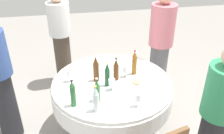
# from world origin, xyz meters

# --- Properties ---
(ground_plane) EXTENTS (10.00, 10.00, 0.00)m
(ground_plane) POSITION_xyz_m (0.00, 0.00, 0.00)
(ground_plane) COLOR gray
(dining_table) EXTENTS (1.43, 1.43, 0.74)m
(dining_table) POSITION_xyz_m (0.00, 0.00, 0.59)
(dining_table) COLOR white
(dining_table) RESTS_ON ground_plane
(bottle_brown_left) EXTENTS (0.06, 0.06, 0.29)m
(bottle_brown_left) POSITION_xyz_m (0.06, 0.04, 0.87)
(bottle_brown_left) COLOR #593314
(bottle_brown_left) RESTS_ON dining_table
(bottle_brown_inner) EXTENTS (0.07, 0.07, 0.33)m
(bottle_brown_inner) POSITION_xyz_m (-0.18, 0.06, 0.89)
(bottle_brown_inner) COLOR #593314
(bottle_brown_inner) RESTS_ON dining_table
(bottle_green_far) EXTENTS (0.06, 0.06, 0.30)m
(bottle_green_far) POSITION_xyz_m (-0.46, -0.36, 0.88)
(bottle_green_far) COLOR #2D6B38
(bottle_green_far) RESTS_ON dining_table
(bottle_amber_front) EXTENTS (0.06, 0.06, 0.32)m
(bottle_amber_front) POSITION_xyz_m (0.30, 0.12, 0.89)
(bottle_amber_front) COLOR #8C5619
(bottle_amber_front) RESTS_ON dining_table
(bottle_clear_north) EXTENTS (0.06, 0.06, 0.30)m
(bottle_clear_north) POSITION_xyz_m (-0.25, -0.48, 0.88)
(bottle_clear_north) COLOR silver
(bottle_clear_north) RESTS_ON dining_table
(bottle_green_west) EXTENTS (0.06, 0.06, 0.28)m
(bottle_green_west) POSITION_xyz_m (-0.22, -0.32, 0.87)
(bottle_green_west) COLOR #2D6B38
(bottle_green_west) RESTS_ON dining_table
(bottle_dark_green_right) EXTENTS (0.06, 0.06, 0.30)m
(bottle_dark_green_right) POSITION_xyz_m (-0.07, -0.06, 0.88)
(bottle_dark_green_right) COLOR #194728
(bottle_dark_green_right) RESTS_ON dining_table
(wine_glass_front) EXTENTS (0.07, 0.07, 0.16)m
(wine_glass_front) POSITION_xyz_m (-0.49, 0.09, 0.86)
(wine_glass_front) COLOR white
(wine_glass_front) RESTS_ON dining_table
(wine_glass_north) EXTENTS (0.07, 0.07, 0.14)m
(wine_glass_north) POSITION_xyz_m (-0.03, -0.16, 0.84)
(wine_glass_north) COLOR white
(wine_glass_north) RESTS_ON dining_table
(wine_glass_west) EXTENTS (0.06, 0.06, 0.14)m
(wine_glass_west) POSITION_xyz_m (0.41, 0.44, 0.84)
(wine_glass_west) COLOR white
(wine_glass_west) RESTS_ON dining_table
(wine_glass_right) EXTENTS (0.07, 0.07, 0.14)m
(wine_glass_right) POSITION_xyz_m (0.18, 0.08, 0.84)
(wine_glass_right) COLOR white
(wine_glass_right) RESTS_ON dining_table
(wine_glass_near) EXTENTS (0.06, 0.06, 0.15)m
(wine_glass_near) POSITION_xyz_m (0.17, -0.49, 0.84)
(wine_glass_near) COLOR white
(wine_glass_near) RESTS_ON dining_table
(plate_near) EXTENTS (0.24, 0.24, 0.04)m
(plate_near) POSITION_xyz_m (0.27, -0.10, 0.75)
(plate_near) COLOR white
(plate_near) RESTS_ON dining_table
(plate_rear) EXTENTS (0.25, 0.25, 0.02)m
(plate_rear) POSITION_xyz_m (0.02, 0.44, 0.75)
(plate_rear) COLOR white
(plate_rear) RESTS_ON dining_table
(plate_outer) EXTENTS (0.24, 0.24, 0.02)m
(plate_outer) POSITION_xyz_m (-0.37, -0.09, 0.75)
(plate_outer) COLOR white
(plate_outer) RESTS_ON dining_table
(spoon_inner) EXTENTS (0.07, 0.18, 0.00)m
(spoon_inner) POSITION_xyz_m (0.11, -0.30, 0.74)
(spoon_inner) COLOR silver
(spoon_inner) RESTS_ON dining_table
(spoon_far) EXTENTS (0.18, 0.04, 0.00)m
(spoon_far) POSITION_xyz_m (-0.29, 0.22, 0.74)
(spoon_far) COLOR silver
(spoon_far) RESTS_ON dining_table
(knife_front) EXTENTS (0.18, 0.06, 0.00)m
(knife_front) POSITION_xyz_m (0.37, -0.33, 0.74)
(knife_front) COLOR silver
(knife_front) RESTS_ON dining_table
(folded_napkin) EXTENTS (0.23, 0.23, 0.02)m
(folded_napkin) POSITION_xyz_m (0.42, 0.26, 0.75)
(folded_napkin) COLOR white
(folded_napkin) RESTS_ON dining_table
(person_left) EXTENTS (0.34, 0.34, 1.64)m
(person_left) POSITION_xyz_m (0.81, 0.62, 0.86)
(person_left) COLOR slate
(person_left) RESTS_ON ground_plane
(person_far) EXTENTS (0.34, 0.34, 1.51)m
(person_far) POSITION_xyz_m (0.85, -0.82, 0.79)
(person_far) COLOR #26262B
(person_far) RESTS_ON ground_plane
(person_front) EXTENTS (0.34, 0.34, 1.57)m
(person_front) POSITION_xyz_m (-0.58, 1.27, 0.82)
(person_front) COLOR #4C3F33
(person_front) RESTS_ON ground_plane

